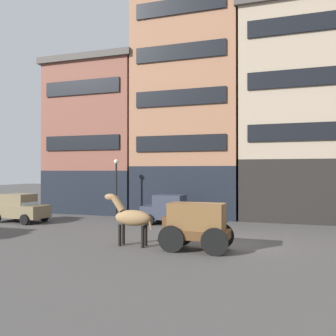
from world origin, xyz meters
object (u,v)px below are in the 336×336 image
object	(u,v)px
sedan_dark	(171,210)
sedan_light	(20,208)
draft_horse	(131,217)
cargo_wagon	(195,223)
streetlamp_curbside	(116,180)

from	to	relation	value
sedan_dark	sedan_light	size ratio (longest dim) A/B	0.98
draft_horse	sedan_light	world-z (taller)	draft_horse
cargo_wagon	draft_horse	bearing A→B (deg)	179.98
sedan_dark	streetlamp_curbside	xyz separation A→B (m)	(-4.22, 0.86, 1.76)
cargo_wagon	sedan_dark	bearing A→B (deg)	115.36
sedan_light	streetlamp_curbside	bearing A→B (deg)	29.04
draft_horse	sedan_dark	bearing A→B (deg)	91.64
cargo_wagon	sedan_light	world-z (taller)	cargo_wagon
cargo_wagon	streetlamp_curbside	xyz separation A→B (m)	(-7.36, 7.48, 1.52)
sedan_light	cargo_wagon	bearing A→B (deg)	-19.37
draft_horse	sedan_light	size ratio (longest dim) A/B	0.61
draft_horse	streetlamp_curbside	world-z (taller)	streetlamp_curbside
cargo_wagon	sedan_dark	size ratio (longest dim) A/B	0.78
sedan_dark	streetlamp_curbside	size ratio (longest dim) A/B	0.91
sedan_dark	sedan_light	bearing A→B (deg)	-167.47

